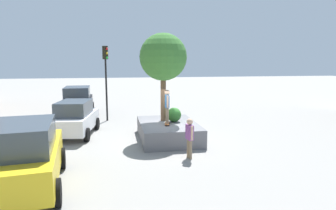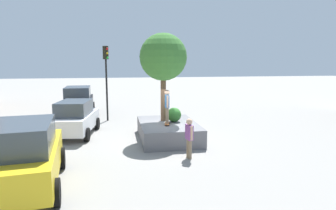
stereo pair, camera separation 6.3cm
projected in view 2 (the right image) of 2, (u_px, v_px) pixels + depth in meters
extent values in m
plane|color=gray|center=(166.00, 141.00, 14.05)|extent=(120.00, 120.00, 0.00)
cube|color=slate|center=(168.00, 131.00, 14.36)|extent=(4.09, 2.82, 0.85)
cylinder|color=brown|center=(163.00, 96.00, 14.60)|extent=(0.28, 0.28, 2.62)
sphere|color=#3D7A33|center=(163.00, 57.00, 14.31)|extent=(2.41, 2.41, 2.41)
sphere|color=#2D6628|center=(174.00, 115.00, 14.42)|extent=(0.73, 0.73, 0.73)
cube|color=brown|center=(167.00, 123.00, 13.80)|extent=(0.83, 0.37, 0.02)
sphere|color=beige|center=(169.00, 125.00, 13.55)|extent=(0.06, 0.06, 0.06)
sphere|color=beige|center=(165.00, 125.00, 13.56)|extent=(0.06, 0.06, 0.06)
sphere|color=beige|center=(169.00, 123.00, 14.06)|extent=(0.06, 0.06, 0.06)
sphere|color=beige|center=(166.00, 123.00, 14.06)|extent=(0.06, 0.06, 0.06)
cylinder|color=#847056|center=(167.00, 115.00, 13.83)|extent=(0.14, 0.14, 0.78)
cylinder|color=#847056|center=(167.00, 116.00, 13.65)|extent=(0.14, 0.14, 0.78)
cube|color=#2D6BB2|center=(167.00, 101.00, 13.64)|extent=(0.45, 0.22, 0.61)
cylinder|color=#D8AD8C|center=(167.00, 100.00, 13.86)|extent=(0.09, 0.09, 0.57)
cylinder|color=#D8AD8C|center=(168.00, 102.00, 13.41)|extent=(0.09, 0.09, 0.57)
sphere|color=#D8AD8C|center=(167.00, 92.00, 13.58)|extent=(0.25, 0.25, 0.25)
cube|color=gold|center=(25.00, 162.00, 8.64)|extent=(4.76, 2.48, 0.91)
cube|color=#38424C|center=(21.00, 137.00, 8.30)|extent=(2.74, 1.99, 0.82)
cylinder|color=black|center=(3.00, 164.00, 9.80)|extent=(0.80, 0.32, 0.77)
cylinder|color=black|center=(62.00, 158.00, 10.37)|extent=(0.80, 0.32, 0.77)
cylinder|color=black|center=(56.00, 192.00, 7.62)|extent=(0.80, 0.32, 0.77)
cube|color=white|center=(76.00, 121.00, 15.07)|extent=(4.21, 2.18, 0.81)
cube|color=#38424C|center=(74.00, 108.00, 14.76)|extent=(2.43, 1.76, 0.73)
cylinder|color=black|center=(68.00, 124.00, 16.36)|extent=(0.71, 0.29, 0.69)
cylinder|color=black|center=(97.00, 123.00, 16.45)|extent=(0.71, 0.29, 0.69)
cylinder|color=black|center=(52.00, 135.00, 13.82)|extent=(0.71, 0.29, 0.69)
cylinder|color=black|center=(87.00, 135.00, 13.90)|extent=(0.71, 0.29, 0.69)
cube|color=black|center=(79.00, 104.00, 20.75)|extent=(4.66, 2.13, 0.92)
cube|color=#38424C|center=(78.00, 92.00, 20.40)|extent=(2.64, 1.81, 0.82)
cylinder|color=black|center=(68.00, 107.00, 22.01)|extent=(0.79, 0.26, 0.78)
cylinder|color=black|center=(93.00, 107.00, 22.44)|extent=(0.79, 0.26, 0.78)
cylinder|color=black|center=(62.00, 114.00, 19.19)|extent=(0.79, 0.26, 0.78)
cylinder|color=black|center=(92.00, 113.00, 19.61)|extent=(0.79, 0.26, 0.78)
cylinder|color=black|center=(107.00, 90.00, 18.70)|extent=(0.12, 0.12, 4.07)
cube|color=black|center=(106.00, 53.00, 18.33)|extent=(0.37, 0.37, 0.85)
sphere|color=red|center=(107.00, 49.00, 18.22)|extent=(0.14, 0.14, 0.14)
sphere|color=gold|center=(107.00, 53.00, 18.26)|extent=(0.14, 0.14, 0.14)
sphere|color=green|center=(107.00, 58.00, 18.30)|extent=(0.14, 0.14, 0.14)
cylinder|color=#847056|center=(190.00, 150.00, 11.37)|extent=(0.14, 0.14, 0.78)
cylinder|color=#847056|center=(188.00, 148.00, 11.55)|extent=(0.14, 0.14, 0.78)
cube|color=#8C4C99|center=(189.00, 132.00, 11.36)|extent=(0.46, 0.25, 0.61)
cylinder|color=#D8AD8C|center=(192.00, 133.00, 11.14)|extent=(0.09, 0.09, 0.58)
cylinder|color=#D8AD8C|center=(187.00, 130.00, 11.57)|extent=(0.09, 0.09, 0.58)
sphere|color=#D8AD8C|center=(189.00, 122.00, 11.29)|extent=(0.25, 0.25, 0.25)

